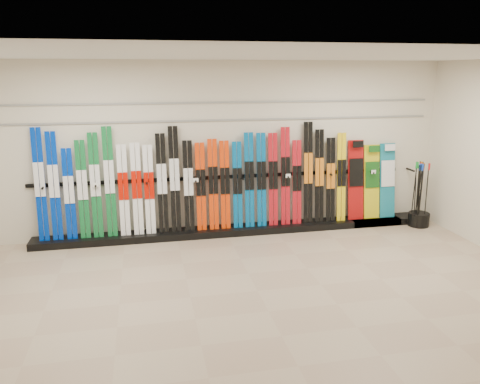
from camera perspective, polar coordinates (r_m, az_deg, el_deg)
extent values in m
plane|color=tan|center=(6.32, 2.16, -11.95)|extent=(8.00, 8.00, 0.00)
plane|color=beige|center=(8.21, -1.94, 5.30)|extent=(8.00, 0.00, 8.00)
plane|color=silver|center=(5.66, 2.46, 16.36)|extent=(8.00, 8.00, 0.00)
cube|color=black|center=(8.40, -0.08, -4.63)|extent=(8.00, 0.40, 0.12)
cube|color=#002CAC|center=(8.18, -23.20, 0.79)|extent=(0.17, 0.20, 1.84)
cube|color=#002CAC|center=(8.14, -21.71, 0.63)|extent=(0.17, 0.20, 1.77)
cube|color=#002CAC|center=(8.13, -20.09, -0.25)|extent=(0.17, 0.17, 1.50)
cube|color=#10632C|center=(8.09, -18.63, 0.26)|extent=(0.17, 0.18, 1.62)
cube|color=#10632C|center=(8.06, -17.20, 0.75)|extent=(0.17, 0.19, 1.74)
cube|color=#10632C|center=(8.03, -15.61, 1.16)|extent=(0.17, 0.20, 1.83)
cube|color=white|center=(8.04, -14.02, 0.18)|extent=(0.17, 0.17, 1.53)
cube|color=white|center=(8.03, -12.46, 0.34)|extent=(0.17, 0.17, 1.55)
cube|color=white|center=(8.03, -11.01, 0.26)|extent=(0.17, 0.17, 1.51)
cube|color=black|center=(8.02, -9.48, 1.00)|extent=(0.17, 0.19, 1.69)
cube|color=black|center=(8.03, -7.97, 1.48)|extent=(0.17, 0.20, 1.81)
cube|color=black|center=(8.06, -6.29, 0.70)|extent=(0.17, 0.17, 1.56)
cube|color=red|center=(8.09, -4.80, 0.61)|extent=(0.17, 0.17, 1.52)
cube|color=red|center=(8.11, -3.29, 0.89)|extent=(0.17, 0.18, 1.58)
cube|color=red|center=(8.14, -1.84, 0.84)|extent=(0.17, 0.17, 1.54)
cube|color=#025494|center=(8.18, -0.32, 0.83)|extent=(0.17, 0.17, 1.52)
cube|color=#025494|center=(8.22, 1.13, 1.43)|extent=(0.17, 0.18, 1.67)
cube|color=#025494|center=(8.27, 2.62, 1.46)|extent=(0.17, 0.18, 1.66)
cube|color=#AA101A|center=(8.33, 4.06, 1.50)|extent=(0.17, 0.18, 1.65)
cube|color=#AA101A|center=(8.38, 5.56, 1.90)|extent=(0.17, 0.19, 1.75)
cube|color=#AA101A|center=(8.46, 6.94, 1.16)|extent=(0.17, 0.17, 1.51)
cube|color=black|center=(8.51, 8.30, 2.29)|extent=(0.17, 0.20, 1.83)
cube|color=black|center=(8.60, 9.64, 1.88)|extent=(0.17, 0.19, 1.69)
cube|color=black|center=(8.69, 10.98, 1.43)|extent=(0.17, 0.17, 1.54)
cube|color=gold|center=(8.76, 12.25, 1.76)|extent=(0.17, 0.18, 1.62)
cube|color=#990C0C|center=(8.94, 13.92, 1.42)|extent=(0.30, 0.23, 1.47)
cube|color=gold|center=(9.09, 15.75, 1.20)|extent=(0.30, 0.21, 1.38)
cube|color=#14728C|center=(9.24, 17.51, 1.33)|extent=(0.30, 0.22, 1.39)
cylinder|color=black|center=(9.39, 20.94, -3.12)|extent=(0.38, 0.38, 0.25)
cylinder|color=black|center=(9.16, 21.11, -0.40)|extent=(0.03, 0.02, 1.18)
cylinder|color=black|center=(9.34, 20.95, -0.11)|extent=(0.08, 0.02, 1.18)
cylinder|color=black|center=(9.17, 20.97, -0.38)|extent=(0.14, 0.15, 1.17)
cylinder|color=black|center=(9.30, 20.57, -0.13)|extent=(0.02, 0.12, 1.18)
cylinder|color=black|center=(9.24, 20.84, -0.26)|extent=(0.08, 0.14, 1.18)
cylinder|color=black|center=(9.37, 20.93, -0.06)|extent=(0.03, 0.13, 1.18)
cylinder|color=black|center=(9.14, 20.79, -0.40)|extent=(0.14, 0.16, 1.17)
cylinder|color=black|center=(9.29, 20.42, -0.13)|extent=(0.11, 0.13, 1.17)
cylinder|color=black|center=(9.24, 21.77, -0.34)|extent=(0.05, 0.10, 1.18)
cylinder|color=black|center=(9.22, 21.18, -0.32)|extent=(0.05, 0.06, 1.18)
cylinder|color=black|center=(9.13, 21.09, -0.44)|extent=(0.12, 0.11, 1.17)
cube|color=gray|center=(8.13, -1.95, 8.76)|extent=(7.60, 0.02, 0.03)
cube|color=gray|center=(8.10, -1.97, 10.87)|extent=(7.60, 0.02, 0.03)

